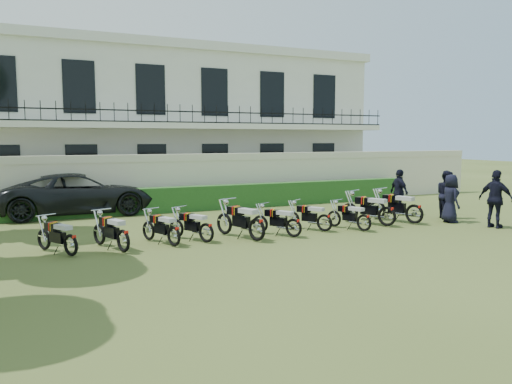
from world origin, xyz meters
The scene contains 19 objects.
ground centered at (0.00, 0.00, 0.00)m, with size 100.00×100.00×0.00m, color #465522.
perimeter_wall centered at (0.00, 8.00, 1.17)m, with size 30.00×0.35×2.30m.
hedge centered at (1.00, 7.20, 0.50)m, with size 18.00×0.60×1.00m, color #214217.
building centered at (0.00, 13.96, 3.71)m, with size 20.40×9.60×7.40m.
motorcycle_0 centered at (-5.65, 0.65, 0.44)m, with size 0.94×1.57×0.96m.
motorcycle_1 centered at (-4.38, 0.56, 0.47)m, with size 0.82×1.78×1.02m.
motorcycle_2 centered at (-3.00, 0.74, 0.44)m, with size 0.80×1.65×0.95m.
motorcycle_3 centered at (-2.04, 0.85, 0.44)m, with size 0.93×1.56×0.95m.
motorcycle_4 centered at (-0.67, 0.42, 0.52)m, with size 0.90×1.97×1.13m.
motorcycle_5 centered at (0.58, 0.50, 0.44)m, with size 0.99×1.53×0.95m.
motorcycle_6 centered at (1.91, 0.91, 0.43)m, with size 0.96×1.52×0.94m.
motorcycle_7 centered at (3.07, 0.43, 0.43)m, with size 0.75×1.62×0.93m.
motorcycle_8 centered at (4.30, 0.84, 0.52)m, with size 1.01×1.93×1.13m.
motorcycle_9 centered at (5.47, 0.83, 0.53)m, with size 0.94×2.01×1.15m.
suv centered at (-4.85, 7.94, 0.82)m, with size 2.71×5.87×1.63m, color black.
officer_2 centered at (7.44, -0.78, 0.96)m, with size 1.13×0.47×1.92m, color black.
officer_3 centered at (6.93, 0.67, 0.85)m, with size 0.83×0.54×1.70m, color black.
officer_4 centered at (7.47, 1.39, 0.89)m, with size 0.87×0.67×1.78m, color black.
officer_5 centered at (6.41, 2.74, 0.89)m, with size 1.04×0.43×1.77m, color black.
Camera 1 is at (-6.46, -12.37, 2.95)m, focal length 35.00 mm.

